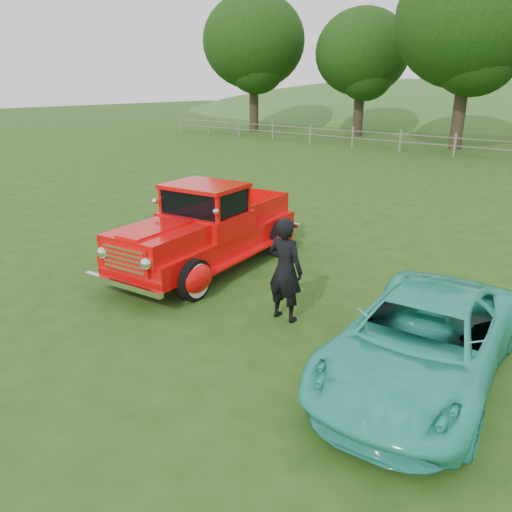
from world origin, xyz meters
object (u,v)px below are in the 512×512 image
Objects in this scene: tree_near_west at (471,20)px; red_pickup at (208,230)px; tree_mid_west at (362,53)px; man at (285,270)px; tree_far_west at (254,42)px; teal_sedan at (422,341)px.

tree_near_west reaches higher than red_pickup.
man is at bearing -63.23° from tree_mid_west.
tree_mid_west is 1.64× the size of red_pickup.
tree_far_west is at bearing 120.87° from red_pickup.
tree_far_west is 2.42× the size of teal_sedan.
tree_mid_west is at bearing 159.44° from tree_near_west.
tree_near_west is (8.00, -3.00, 1.25)m from tree_mid_west.
tree_near_west is 26.09m from teal_sedan.
red_pickup is at bearing -67.33° from tree_mid_west.
tree_far_west reaches higher than red_pickup.
tree_mid_west is 4.90× the size of man.
teal_sedan is at bearing 170.02° from man.
teal_sedan is (5.16, -1.28, -0.22)m from red_pickup.
tree_far_west reaches higher than teal_sedan.
tree_mid_west is 31.80m from teal_sedan.
teal_sedan is at bearing -46.33° from tree_far_west.
tree_mid_west is (8.00, 2.00, -0.94)m from tree_far_west.
red_pickup is (10.77, -25.78, -4.75)m from tree_mid_west.
tree_far_west is at bearing 176.42° from tree_near_west.
red_pickup is 5.32m from teal_sedan.
red_pickup is at bearing 159.79° from teal_sedan.
tree_near_west is at bearing 89.52° from red_pickup.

